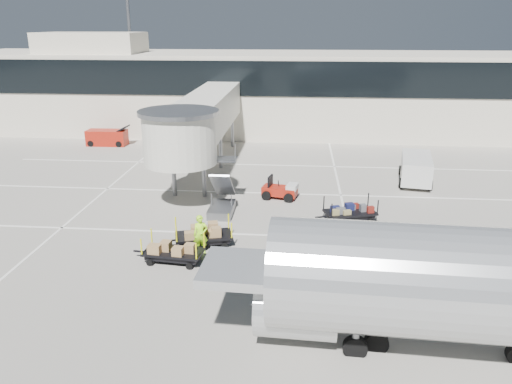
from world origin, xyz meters
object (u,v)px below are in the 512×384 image
at_px(ground_worker, 201,234).
at_px(baggage_tug, 281,191).
at_px(minivan, 416,166).
at_px(suitcase_cart, 351,213).
at_px(box_cart_near, 175,252).
at_px(belt_loader, 107,138).
at_px(box_cart_far, 204,235).

bearing_deg(ground_worker, baggage_tug, 49.98).
bearing_deg(ground_worker, minivan, 27.79).
relative_size(ground_worker, minivan, 0.38).
height_order(suitcase_cart, minivan, minivan).
xyz_separation_m(box_cart_near, ground_worker, (1.06, 1.10, 0.50)).
bearing_deg(suitcase_cart, belt_loader, 123.42).
xyz_separation_m(suitcase_cart, box_cart_near, (-8.87, -5.97, -0.02)).
height_order(baggage_tug, suitcase_cart, baggage_tug).
distance_m(baggage_tug, ground_worker, 9.23).
relative_size(box_cart_far, belt_loader, 0.92).
height_order(suitcase_cart, box_cart_far, suitcase_cart).
bearing_deg(box_cart_near, box_cart_far, 69.19).
bearing_deg(minivan, box_cart_near, -125.01).
distance_m(baggage_tug, box_cart_near, 10.66).
relative_size(baggage_tug, suitcase_cart, 0.67).
height_order(box_cart_near, ground_worker, ground_worker).
distance_m(box_cart_far, belt_loader, 24.84).
xyz_separation_m(baggage_tug, box_cart_far, (-3.66, -7.55, 0.03)).
distance_m(ground_worker, minivan, 18.48).
bearing_deg(box_cart_near, baggage_tug, 69.92).
bearing_deg(box_cart_far, belt_loader, 106.90).
xyz_separation_m(baggage_tug, minivan, (9.52, 4.52, 0.59)).
distance_m(box_cart_near, minivan, 20.02).
height_order(box_cart_near, box_cart_far, box_cart_far).
height_order(baggage_tug, box_cart_far, baggage_tug).
bearing_deg(ground_worker, suitcase_cart, 15.04).
distance_m(box_cart_far, minivan, 17.88).
height_order(minivan, belt_loader, same).
distance_m(baggage_tug, suitcase_cart, 5.53).
bearing_deg(box_cart_near, belt_loader, 123.55).
xyz_separation_m(minivan, belt_loader, (-26.28, 9.03, -0.41)).
bearing_deg(belt_loader, suitcase_cart, -39.63).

